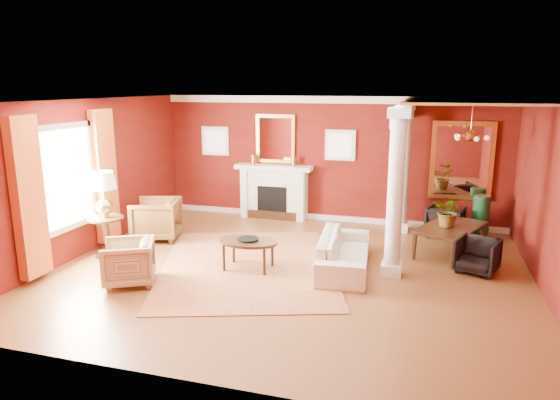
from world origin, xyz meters
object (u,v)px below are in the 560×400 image
(dining_table, at_px, (452,232))
(armchair_leopard, at_px, (156,217))
(armchair_stripe, at_px, (128,260))
(sofa, at_px, (344,246))
(coffee_table, at_px, (248,243))
(side_table, at_px, (104,199))

(dining_table, bearing_deg, armchair_leopard, 120.73)
(armchair_leopard, height_order, armchair_stripe, armchair_leopard)
(sofa, distance_m, coffee_table, 1.68)
(coffee_table, height_order, side_table, side_table)
(sofa, relative_size, side_table, 1.31)
(coffee_table, distance_m, side_table, 2.85)
(side_table, bearing_deg, sofa, 7.38)
(sofa, distance_m, armchair_stripe, 3.63)
(armchair_leopard, bearing_deg, side_table, -31.46)
(armchair_leopard, distance_m, coffee_table, 2.69)
(armchair_leopard, xyz_separation_m, armchair_stripe, (0.81, -2.28, -0.07))
(armchair_stripe, relative_size, dining_table, 0.50)
(side_table, bearing_deg, coffee_table, 1.59)
(coffee_table, bearing_deg, side_table, -178.41)
(sofa, xyz_separation_m, armchair_leopard, (-4.05, 0.65, 0.06))
(sofa, relative_size, armchair_leopard, 2.25)
(coffee_table, bearing_deg, sofa, 17.01)
(coffee_table, bearing_deg, armchair_stripe, -144.98)
(armchair_leopard, relative_size, dining_table, 0.59)
(armchair_stripe, xyz_separation_m, dining_table, (5.06, 2.92, 0.04))
(dining_table, bearing_deg, coffee_table, 141.92)
(armchair_stripe, bearing_deg, sofa, 89.95)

